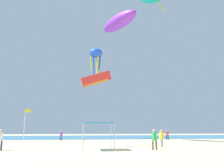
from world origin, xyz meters
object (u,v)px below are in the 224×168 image
at_px(person_rightmost, 154,138).
at_px(kite_inflatable_purple, 119,22).
at_px(person_central, 167,134).
at_px(person_leftmost, 161,137).
at_px(canopy_tent, 98,124).
at_px(kite_parafoil_red, 96,79).
at_px(person_near_tent, 0,138).
at_px(kite_octopus_blue, 96,55).
at_px(banner_flag, 25,124).
at_px(person_far_shore, 61,135).

height_order(person_rightmost, kite_inflatable_purple, kite_inflatable_purple).
height_order(person_central, person_rightmost, person_rightmost).
height_order(person_leftmost, person_central, person_leftmost).
relative_size(canopy_tent, person_rightmost, 1.49).
xyz_separation_m(canopy_tent, person_central, (12.72, 16.19, -1.32)).
relative_size(canopy_tent, kite_parafoil_red, 0.76).
xyz_separation_m(person_near_tent, person_leftmost, (15.80, 1.96, -0.03)).
xyz_separation_m(kite_inflatable_purple, kite_octopus_blue, (-3.64, 8.69, -3.25)).
relative_size(person_near_tent, person_leftmost, 1.03).
bearing_deg(kite_parafoil_red, kite_inflatable_purple, -126.63).
bearing_deg(kite_octopus_blue, kite_parafoil_red, -87.70).
xyz_separation_m(banner_flag, kite_parafoil_red, (7.52, 0.77, 5.30)).
bearing_deg(person_near_tent, person_far_shore, -137.58).
bearing_deg(person_far_shore, person_central, 161.36).
relative_size(banner_flag, kite_octopus_blue, 0.62).
height_order(person_rightmost, kite_parafoil_red, kite_parafoil_red).
distance_m(person_leftmost, person_rightmost, 3.47).
relative_size(canopy_tent, banner_flag, 0.70).
height_order(person_far_shore, kite_inflatable_purple, kite_inflatable_purple).
xyz_separation_m(person_leftmost, kite_octopus_blue, (-6.43, 20.41, 15.97)).
xyz_separation_m(canopy_tent, kite_octopus_blue, (0.51, 22.78, 14.70)).
height_order(kite_inflatable_purple, kite_octopus_blue, kite_inflatable_purple).
distance_m(kite_inflatable_purple, kite_octopus_blue, 9.96).
xyz_separation_m(person_rightmost, kite_parafoil_red, (-5.26, 4.86, 6.58)).
height_order(canopy_tent, banner_flag, banner_flag).
height_order(person_central, kite_octopus_blue, kite_octopus_blue).
height_order(person_far_shore, kite_parafoil_red, kite_parafoil_red).
height_order(canopy_tent, kite_parafoil_red, kite_parafoil_red).
relative_size(canopy_tent, kite_inflatable_purple, 0.32).
height_order(person_rightmost, kite_octopus_blue, kite_octopus_blue).
relative_size(banner_flag, kite_inflatable_purple, 0.46).
xyz_separation_m(banner_flag, kite_octopus_blue, (8.08, 19.33, 14.65)).
xyz_separation_m(canopy_tent, person_far_shore, (-5.14, 16.36, -1.40)).
distance_m(canopy_tent, kite_octopus_blue, 27.11).
xyz_separation_m(banner_flag, kite_inflatable_purple, (11.72, 10.64, 17.90)).
distance_m(person_rightmost, kite_octopus_blue, 28.71).
bearing_deg(person_rightmost, person_central, -108.41).
xyz_separation_m(person_leftmost, kite_parafoil_red, (-6.98, 1.85, 6.61)).
bearing_deg(person_near_tent, banner_flag, -147.51).
height_order(person_rightmost, banner_flag, banner_flag).
xyz_separation_m(person_leftmost, banner_flag, (-14.51, 1.08, 1.32)).
bearing_deg(kite_octopus_blue, person_rightmost, -74.62).
bearing_deg(person_rightmost, banner_flag, -12.14).
bearing_deg(person_leftmost, kite_octopus_blue, 23.33).
height_order(person_rightmost, person_far_shore, person_rightmost).
relative_size(person_far_shore, banner_flag, 0.40).
height_order(person_near_tent, person_far_shore, person_near_tent).
bearing_deg(person_central, kite_octopus_blue, -154.70).
bearing_deg(kite_parafoil_red, person_leftmost, 151.57).
relative_size(person_central, banner_flag, 0.43).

